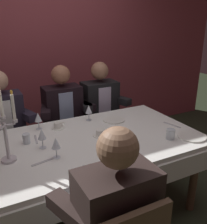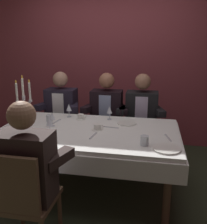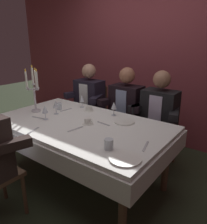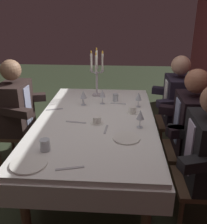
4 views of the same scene
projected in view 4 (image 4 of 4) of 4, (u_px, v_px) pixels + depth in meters
name	position (u px, v px, depth m)	size (l,w,h in m)	color
ground_plane	(96.00, 183.00, 2.71)	(12.00, 12.00, 0.00)	#2E3824
dining_table	(96.00, 130.00, 2.48)	(1.94, 1.14, 0.74)	white
candelabra	(97.00, 75.00, 2.97)	(0.15, 0.17, 0.57)	silver
dinner_plate_0	(126.00, 138.00, 2.06)	(0.22, 0.22, 0.01)	white
dinner_plate_1	(29.00, 164.00, 1.71)	(0.25, 0.25, 0.01)	white
wine_glass_0	(138.00, 96.00, 2.68)	(0.07, 0.07, 0.16)	silver
wine_glass_1	(83.00, 95.00, 2.73)	(0.07, 0.07, 0.16)	silver
wine_glass_2	(140.00, 115.00, 2.21)	(0.07, 0.07, 0.16)	silver
wine_glass_3	(102.00, 94.00, 2.77)	(0.07, 0.07, 0.16)	silver
water_tumbler_0	(116.00, 98.00, 2.88)	(0.06, 0.06, 0.08)	silver
water_tumbler_1	(45.00, 145.00, 1.88)	(0.07, 0.07, 0.09)	silver
coffee_cup_0	(133.00, 110.00, 2.57)	(0.13, 0.12, 0.06)	white
coffee_cup_1	(97.00, 120.00, 2.33)	(0.13, 0.12, 0.06)	white
fork_0	(118.00, 103.00, 2.81)	(0.17, 0.02, 0.01)	#B7B7BC
knife_1	(70.00, 168.00, 1.67)	(0.19, 0.02, 0.01)	#B7B7BC
knife_2	(76.00, 122.00, 2.35)	(0.19, 0.02, 0.01)	#B7B7BC
spoon_3	(106.00, 129.00, 2.21)	(0.17, 0.02, 0.01)	#B7B7BC
spoon_4	(55.00, 109.00, 2.65)	(0.17, 0.02, 0.01)	#B7B7BC
spoon_5	(83.00, 101.00, 2.88)	(0.17, 0.02, 0.01)	#B7B7BC
seated_diner_0	(178.00, 100.00, 2.95)	(0.63, 0.48, 1.24)	brown
seated_diner_1	(15.00, 107.00, 2.73)	(0.63, 0.48, 1.24)	brown
seated_diner_2	(192.00, 124.00, 2.34)	(0.63, 0.48, 1.24)	brown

